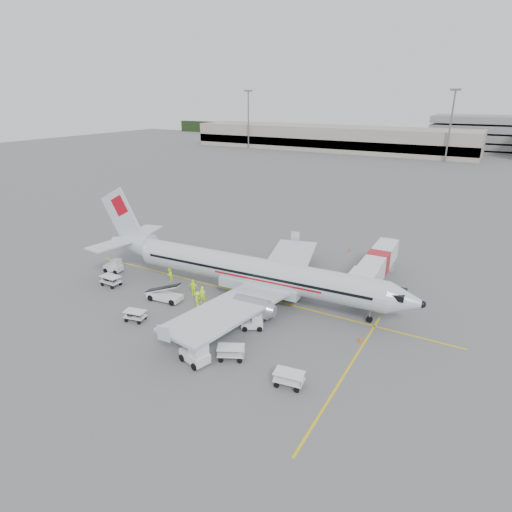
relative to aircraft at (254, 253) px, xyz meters
The scene contains 24 objects.
ground 5.14m from the aircraft, behind, with size 360.00×360.00×0.00m, color #56595B.
stripe_lead 5.13m from the aircraft, behind, with size 44.00×0.20×0.01m, color yellow.
stripe_cross 15.95m from the aircraft, 31.21° to the right, with size 0.20×20.00×0.01m, color yellow.
terminal_west 136.48m from the aircraft, 107.51° to the left, with size 110.00×22.00×9.00m, color gray, non-canonical shape.
treeline 175.17m from the aircraft, 90.34° to the left, with size 300.00×3.00×6.00m, color black, non-canonical shape.
mast_west 138.00m from the aircraft, 121.02° to the left, with size 3.20×1.20×22.00m, color slate, non-canonical shape.
mast_center 118.37m from the aircraft, 88.09° to the left, with size 3.20×1.20×22.00m, color slate, non-canonical shape.
aircraft is the anchor object (origin of this frame).
jet_bridge 14.30m from the aircraft, 40.95° to the left, with size 2.91×15.53×4.08m, color silver, non-canonical shape.
belt_loader 10.19m from the aircraft, 145.08° to the right, with size 4.96×1.86×2.69m, color silver, non-canonical shape.
tug_fore 7.93m from the aircraft, 61.89° to the right, with size 2.01×1.15×1.55m, color silver, non-canonical shape.
tug_mid 13.60m from the aircraft, 81.89° to the right, with size 2.46×1.41×1.90m, color silver, non-canonical shape.
tug_aft 19.20m from the aircraft, behind, with size 2.16×1.24×1.67m, color silver, non-canonical shape.
cart_loaded_a 13.37m from the aircraft, 125.64° to the right, with size 2.02×1.20×1.06m, color silver, non-canonical shape.
cart_loaded_b 17.19m from the aircraft, 160.12° to the right, with size 2.31×1.37×1.21m, color silver, non-canonical shape.
cart_empty_a 12.55m from the aircraft, 69.51° to the right, with size 2.20×1.30×1.15m, color silver, non-canonical shape.
cart_empty_b 15.91m from the aircraft, 50.33° to the right, with size 2.23×1.32×1.16m, color silver, non-canonical shape.
cone_nose 13.81m from the aircraft, 14.23° to the right, with size 0.35×0.35×0.57m, color #EB4615.
cone_port 20.05m from the aircraft, 77.26° to the left, with size 0.34×0.34×0.55m, color #EB4615.
cone_stbd 13.03m from the aircraft, 87.12° to the right, with size 0.42×0.42×0.69m, color #EB4615.
crew_a 6.94m from the aircraft, 134.61° to the right, with size 0.68×0.45×1.86m, color #C7FF16.
crew_b 11.51m from the aircraft, behind, with size 0.79×0.61×1.62m, color #C7FF16.
crew_c 7.50m from the aircraft, 129.94° to the right, with size 1.04×0.60×1.62m, color #C7FF16.
crew_d 7.81m from the aircraft, 153.96° to the right, with size 1.06×0.44×1.81m, color #C7FF16.
Camera 1 is at (21.86, -36.14, 20.38)m, focal length 30.00 mm.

